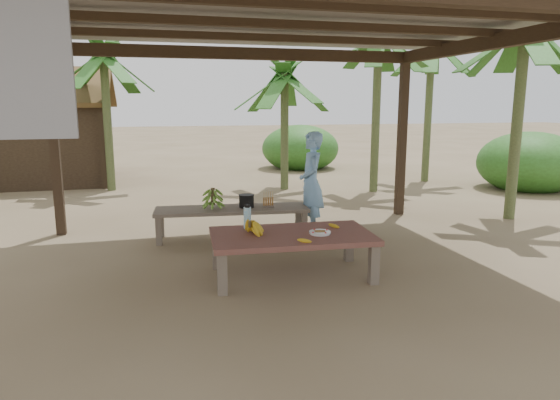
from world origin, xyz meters
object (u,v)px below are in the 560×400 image
object	(u,v)px
work_table	(292,239)
plate	(320,233)
cooking_pot	(247,201)
woman	(311,183)
bench	(232,212)
ripe_banana_bunch	(250,227)
water_flask	(247,217)

from	to	relation	value
work_table	plate	distance (m)	0.32
cooking_pot	woman	world-z (taller)	woman
plate	cooking_pot	size ratio (longest dim) A/B	1.12
bench	plate	size ratio (longest dim) A/B	9.32
work_table	ripe_banana_bunch	distance (m)	0.50
bench	woman	world-z (taller)	woman
bench	ripe_banana_bunch	bearing A→B (deg)	-86.94
bench	woman	distance (m)	1.25
bench	cooking_pot	world-z (taller)	cooking_pot
bench	woman	bearing A→B (deg)	3.51
water_flask	ripe_banana_bunch	bearing A→B (deg)	-95.76
plate	woman	distance (m)	1.96
woman	plate	bearing A→B (deg)	-6.92
ripe_banana_bunch	work_table	bearing A→B (deg)	-7.81
water_flask	woman	xyz separation A→B (m)	(1.24, 1.40, 0.13)
work_table	ripe_banana_bunch	size ratio (longest dim) A/B	6.57
bench	cooking_pot	xyz separation A→B (m)	(0.21, -0.02, 0.15)
ripe_banana_bunch	cooking_pot	xyz separation A→B (m)	(0.29, 1.72, -0.04)
water_flask	woman	size ratio (longest dim) A/B	0.21
work_table	water_flask	world-z (taller)	water_flask
bench	water_flask	size ratio (longest dim) A/B	6.96
water_flask	woman	bearing A→B (deg)	48.36
water_flask	cooking_pot	distance (m)	1.45
work_table	plate	size ratio (longest dim) A/B	7.72
cooking_pot	ripe_banana_bunch	bearing A→B (deg)	-99.61
bench	plate	bearing A→B (deg)	-64.73
cooking_pot	woman	distance (m)	1.01
work_table	plate	bearing A→B (deg)	-16.19
water_flask	cooking_pot	xyz separation A→B (m)	(0.26, 1.42, -0.09)
ripe_banana_bunch	plate	size ratio (longest dim) A/B	1.18
plate	cooking_pot	distance (m)	1.95
work_table	woman	bearing A→B (deg)	69.26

